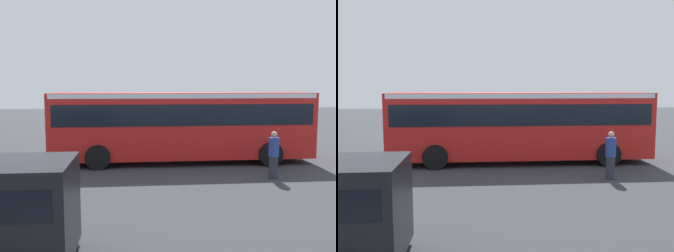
# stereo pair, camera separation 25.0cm
# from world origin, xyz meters

# --- Properties ---
(ground) EXTENTS (80.00, 80.00, 0.00)m
(ground) POSITION_xyz_m (0.00, 0.00, 0.00)
(ground) COLOR #38383D
(city_bus) EXTENTS (11.54, 2.85, 3.15)m
(city_bus) POSITION_xyz_m (0.99, 0.03, 1.88)
(city_bus) COLOR red
(city_bus) RESTS_ON ground
(pedestrian) EXTENTS (0.38, 0.38, 1.79)m
(pedestrian) POSITION_xyz_m (-1.98, 3.46, 0.89)
(pedestrian) COLOR #2D2D38
(pedestrian) RESTS_ON ground
(traffic_sign) EXTENTS (0.08, 0.60, 2.80)m
(traffic_sign) POSITION_xyz_m (6.84, -3.42, 1.89)
(traffic_sign) COLOR slate
(traffic_sign) RESTS_ON ground
(lane_dash_leftmost) EXTENTS (2.00, 0.20, 0.01)m
(lane_dash_leftmost) POSITION_xyz_m (-4.00, -3.14, 0.00)
(lane_dash_leftmost) COLOR silver
(lane_dash_leftmost) RESTS_ON ground
(lane_dash_left) EXTENTS (2.00, 0.20, 0.01)m
(lane_dash_left) POSITION_xyz_m (0.00, -3.14, 0.00)
(lane_dash_left) COLOR silver
(lane_dash_left) RESTS_ON ground
(lane_dash_centre) EXTENTS (2.00, 0.20, 0.01)m
(lane_dash_centre) POSITION_xyz_m (4.00, -3.14, 0.00)
(lane_dash_centre) COLOR silver
(lane_dash_centre) RESTS_ON ground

